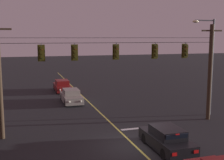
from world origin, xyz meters
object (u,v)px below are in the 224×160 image
traffic_light_left_inner (75,53)px  street_lamp_corner (209,59)px  car_waiting_near_lane (167,139)px  traffic_light_right_inner (155,51)px  traffic_light_leftmost (41,53)px  traffic_light_centre (116,52)px  car_oncoming_lead (71,96)px  traffic_light_rightmost (186,51)px  car_oncoming_trailing (62,86)px

traffic_light_left_inner → street_lamp_corner: (11.58, 1.19, -0.73)m
car_waiting_near_lane → street_lamp_corner: (7.04, 6.11, 4.23)m
traffic_light_right_inner → street_lamp_corner: 5.70m
traffic_light_leftmost → traffic_light_centre: 5.23m
traffic_light_right_inner → street_lamp_corner: street_lamp_corner is taller
car_oncoming_lead → street_lamp_corner: (10.37, -8.29, 4.23)m
traffic_light_left_inner → car_oncoming_lead: bearing=82.7°
traffic_light_left_inner → car_oncoming_lead: 10.76m
traffic_light_left_inner → car_waiting_near_lane: 8.34m
traffic_light_rightmost → car_waiting_near_lane: size_ratio=0.28×
traffic_light_centre → street_lamp_corner: size_ratio=0.15×
car_oncoming_lead → street_lamp_corner: bearing=-38.6°
car_waiting_near_lane → traffic_light_right_inner: bearing=73.0°
traffic_light_left_inner → street_lamp_corner: street_lamp_corner is taller
car_oncoming_lead → car_oncoming_trailing: size_ratio=1.00×
traffic_light_left_inner → car_oncoming_trailing: 16.98m
traffic_light_centre → traffic_light_right_inner: bearing=0.0°
traffic_light_centre → street_lamp_corner: 8.70m
traffic_light_centre → car_oncoming_lead: size_ratio=0.28×
street_lamp_corner → traffic_light_leftmost: bearing=-175.1°
traffic_light_leftmost → traffic_light_centre: bearing=0.0°
car_oncoming_lead → car_oncoming_trailing: same height
traffic_light_centre → traffic_light_right_inner: same height
car_oncoming_lead → car_waiting_near_lane: bearing=-77.0°
traffic_light_leftmost → car_waiting_near_lane: (6.77, -4.93, -4.96)m
street_lamp_corner → traffic_light_centre: bearing=-172.1°
traffic_light_centre → car_oncoming_trailing: (-1.81, 16.20, -4.96)m
traffic_light_leftmost → traffic_light_left_inner: size_ratio=1.00×
traffic_light_leftmost → car_oncoming_lead: 11.23m
car_waiting_near_lane → traffic_light_left_inner: bearing=132.7°
street_lamp_corner → car_oncoming_trailing: bearing=124.7°
traffic_light_right_inner → traffic_light_rightmost: size_ratio=1.00×
car_oncoming_trailing → car_oncoming_lead: bearing=-89.8°
car_waiting_near_lane → car_oncoming_trailing: size_ratio=0.98×
traffic_light_leftmost → traffic_light_left_inner: (2.24, 0.00, 0.00)m
car_oncoming_trailing → street_lamp_corner: size_ratio=0.54×
traffic_light_left_inner → car_oncoming_lead: (1.21, 9.47, -4.96)m
traffic_light_rightmost → car_oncoming_trailing: 18.49m
car_oncoming_lead → street_lamp_corner: size_ratio=0.54×
traffic_light_right_inner → street_lamp_corner: (5.53, 1.19, -0.73)m
traffic_light_centre → car_oncoming_lead: traffic_light_centre is taller
street_lamp_corner → car_oncoming_lead: bearing=141.4°
car_waiting_near_lane → car_oncoming_trailing: bearing=99.0°
traffic_light_leftmost → traffic_light_left_inner: 2.24m
car_waiting_near_lane → traffic_light_rightmost: bearing=50.6°
traffic_light_left_inner → traffic_light_right_inner: size_ratio=1.00×
traffic_light_leftmost → traffic_light_rightmost: (10.82, 0.00, 0.00)m
traffic_light_left_inner → street_lamp_corner: size_ratio=0.15×
traffic_light_left_inner → car_waiting_near_lane: traffic_light_left_inner is taller
car_oncoming_trailing → traffic_light_right_inner: bearing=-73.3°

